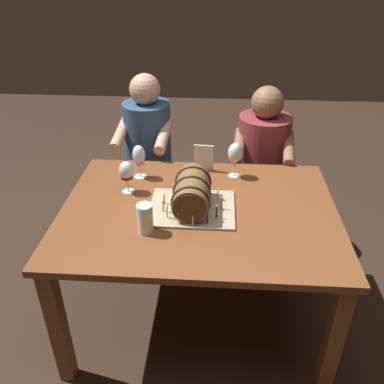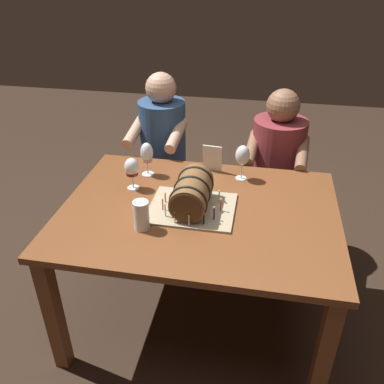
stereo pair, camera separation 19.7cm
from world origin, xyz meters
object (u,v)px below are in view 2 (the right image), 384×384
Objects in this scene: wine_glass_red at (132,168)px; person_seated_right at (274,178)px; dining_table at (199,226)px; menu_card at (212,158)px; wine_glass_empty at (243,156)px; beer_pint at (141,217)px; wine_glass_rose at (147,154)px; person_seated_left at (164,167)px; barrel_cake at (192,195)px.

person_seated_right is at bearing 40.34° from wine_glass_red.
menu_card reaches higher than dining_table.
wine_glass_empty is 0.70m from beer_pint.
wine_glass_empty is (0.56, 0.21, 0.02)m from wine_glass_red.
menu_card is at bearing 69.10° from beer_pint.
person_seated_right reaches higher than wine_glass_rose.
person_seated_left is (-0.00, 0.65, -0.32)m from wine_glass_red.
barrel_cake is 0.38m from wine_glass_red.
dining_table is at bearing -41.20° from wine_glass_rose.
menu_card is (0.24, 0.62, 0.02)m from beer_pint.
wine_glass_red is 0.48m from menu_card.
wine_glass_red is at bearing -89.98° from person_seated_left.
wine_glass_rose is (-0.31, 0.31, 0.04)m from barrel_cake.
wine_glass_red is 1.23× the size of beer_pint.
dining_table is 0.35m from beer_pint.
beer_pint is 0.90× the size of menu_card.
dining_table is 9.53× the size of beer_pint.
wine_glass_rose is 0.59m from person_seated_left.
menu_card is (0.35, 0.11, -0.05)m from wine_glass_rose.
person_seated_left is (-0.04, 0.49, -0.33)m from wine_glass_rose.
beer_pint reaches higher than dining_table.
wine_glass_red is 0.60m from wine_glass_empty.
beer_pint is (-0.23, -0.21, 0.16)m from dining_table.
wine_glass_rose is at bearing 77.66° from wine_glass_red.
menu_card is 0.61m from person_seated_right.
wine_glass_red is 0.15× the size of person_seated_left.
person_seated_left reaches higher than wine_glass_red.
person_seated_left reaches higher than barrel_cake.
wine_glass_empty is 1.26× the size of menu_card.
wine_glass_empty is at bearing 62.93° from dining_table.
barrel_cake is at bearing -120.73° from wine_glass_empty.
beer_pint is at bearing -138.38° from dining_table.
wine_glass_empty is 0.17× the size of person_seated_left.
wine_glass_empty is 0.19m from menu_card.
barrel_cake is 2.93× the size of beer_pint.
wine_glass_rose is at bearing 135.27° from barrel_cake.
wine_glass_red is at bearing -102.34° from wine_glass_rose.
dining_table is at bearing 11.59° from barrel_cake.
dining_table is 7.73× the size of wine_glass_red.
barrel_cake is at bearing -22.75° from wine_glass_red.
person_seated_right is at bearing 50.26° from menu_card.
beer_pint is at bearing -77.09° from wine_glass_rose.
wine_glass_rose reaches higher than beer_pint.
wine_glass_rose is 0.37m from menu_card.
person_seated_left is at bearing 98.73° from beer_pint.
menu_card is (-0.17, 0.06, -0.06)m from wine_glass_empty.
beer_pint is at bearing -81.27° from person_seated_left.
wine_glass_red reaches higher than dining_table.
menu_card is at bearing -135.05° from person_seated_right.
person_seated_left reaches higher than wine_glass_rose.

